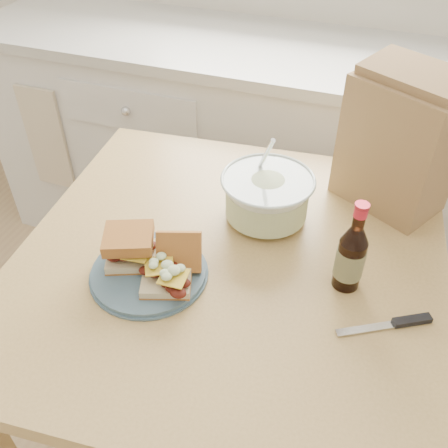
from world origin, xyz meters
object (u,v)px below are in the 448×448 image
(dining_table, at_px, (229,291))
(plate, at_px, (149,272))
(coleslaw_bowl, at_px, (267,198))
(beer_bottle, at_px, (351,256))
(paper_bag, at_px, (398,145))

(dining_table, distance_m, plate, 0.23)
(plate, distance_m, coleslaw_bowl, 0.34)
(dining_table, bearing_deg, beer_bottle, -4.25)
(coleslaw_bowl, height_order, paper_bag, paper_bag)
(beer_bottle, relative_size, paper_bag, 0.67)
(plate, height_order, beer_bottle, beer_bottle)
(dining_table, relative_size, plate, 4.20)
(plate, bearing_deg, coleslaw_bowl, 56.89)
(coleslaw_bowl, bearing_deg, dining_table, -102.67)
(plate, bearing_deg, dining_table, 38.36)
(beer_bottle, bearing_deg, coleslaw_bowl, 124.03)
(plate, height_order, paper_bag, paper_bag)
(plate, distance_m, paper_bag, 0.67)
(dining_table, xyz_separation_m, coleslaw_bowl, (0.04, 0.17, 0.18))
(coleslaw_bowl, bearing_deg, beer_bottle, -35.40)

